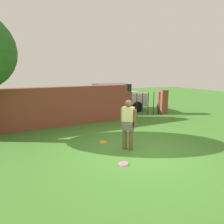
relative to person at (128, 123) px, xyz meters
name	(u,v)px	position (x,y,z in m)	size (l,w,h in m)	color
ground_plane	(138,152)	(0.14, -0.37, -0.90)	(40.00, 40.00, 0.00)	#3D7528
brick_wall	(58,107)	(-1.36, 3.96, 0.00)	(7.05, 0.50, 1.79)	brown
person	(128,123)	(0.00, 0.00, 0.00)	(0.40, 0.44, 1.62)	brown
fence_gate	(145,103)	(3.52, 3.96, -0.20)	(2.93, 0.44, 1.40)	brown
car	(111,98)	(2.37, 5.94, -0.04)	(4.28, 2.09, 1.72)	#B7B7BC
frisbee_orange	(103,142)	(-0.44, 0.95, -0.89)	(0.27, 0.27, 0.02)	orange
frisbee_pink	(124,164)	(-0.65, -0.87, -0.89)	(0.27, 0.27, 0.02)	pink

